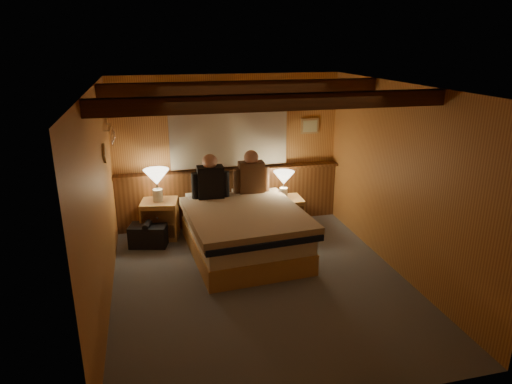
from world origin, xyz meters
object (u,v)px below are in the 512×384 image
object	(u,v)px
nightstand_left	(160,219)
bed	(244,230)
duffel_bag	(149,235)
person_right	(251,175)
nightstand_right	(286,215)
lamp_left	(157,179)
person_left	(210,180)
lamp_right	(284,180)

from	to	relation	value
nightstand_left	bed	bearing A→B (deg)	-27.23
nightstand_left	duffel_bag	distance (m)	0.37
person_right	nightstand_left	bearing A→B (deg)	175.25
nightstand_right	lamp_left	distance (m)	2.05
nightstand_right	person_right	distance (m)	0.85
person_right	duffel_bag	size ratio (longest dim) A/B	1.13
nightstand_right	nightstand_left	bearing A→B (deg)	173.90
duffel_bag	lamp_left	bearing A→B (deg)	72.20
bed	nightstand_left	world-z (taller)	bed
lamp_left	duffel_bag	size ratio (longest dim) A/B	0.82
lamp_left	bed	bearing A→B (deg)	-37.34
person_left	lamp_right	bearing A→B (deg)	3.74
person_right	duffel_bag	xyz separation A→B (m)	(-1.58, -0.14, -0.77)
duffel_bag	nightstand_right	bearing A→B (deg)	15.21
nightstand_left	lamp_left	xyz separation A→B (m)	(-0.01, -0.01, 0.64)
lamp_left	person_right	size ratio (longest dim) A/B	0.73
nightstand_left	duffel_bag	xyz separation A→B (m)	(-0.19, -0.29, -0.12)
lamp_right	person_right	bearing A→B (deg)	171.51
duffel_bag	bed	bearing A→B (deg)	-9.52
person_left	person_right	size ratio (longest dim) A/B	1.00
nightstand_right	duffel_bag	size ratio (longest dim) A/B	0.92
lamp_right	person_right	size ratio (longest dim) A/B	0.62
bed	lamp_left	distance (m)	1.53
duffel_bag	nightstand_left	bearing A→B (deg)	71.29
lamp_left	person_left	bearing A→B (deg)	-18.69
bed	lamp_right	distance (m)	1.12
nightstand_left	lamp_right	world-z (taller)	lamp_right
duffel_bag	person_right	bearing A→B (deg)	19.32
bed	nightstand_right	distance (m)	1.01
person_left	duffel_bag	bearing A→B (deg)	-176.77
lamp_right	lamp_left	bearing A→B (deg)	173.42
lamp_right	person_right	xyz separation A→B (m)	(-0.50, 0.07, 0.09)
nightstand_right	duffel_bag	distance (m)	2.11
bed	nightstand_left	bearing A→B (deg)	137.78
lamp_left	lamp_right	size ratio (longest dim) A/B	1.17
nightstand_left	lamp_left	distance (m)	0.64
bed	duffel_bag	bearing A→B (deg)	151.67
lamp_right	duffel_bag	bearing A→B (deg)	-178.27
bed	person_left	size ratio (longest dim) A/B	3.03
person_left	nightstand_right	bearing A→B (deg)	2.11
bed	person_left	bearing A→B (deg)	116.75
lamp_left	duffel_bag	xyz separation A→B (m)	(-0.18, -0.28, -0.76)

